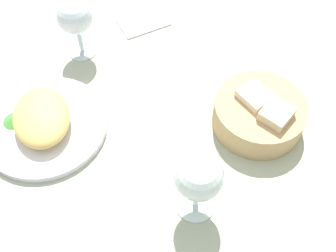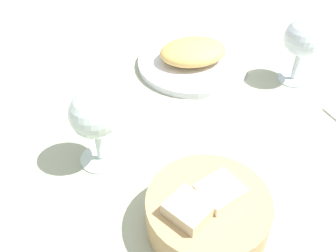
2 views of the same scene
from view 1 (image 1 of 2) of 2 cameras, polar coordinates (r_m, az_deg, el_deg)
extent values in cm
cube|color=#AAAF95|center=(77.83, -7.80, 0.65)|extent=(140.00, 140.00, 2.00)
cylinder|color=white|center=(77.90, -17.15, 0.04)|extent=(23.19, 23.19, 1.40)
ellipsoid|color=#E4B560|center=(75.74, -17.66, 1.26)|extent=(17.41, 16.31, 4.20)
cone|color=#438E39|center=(79.18, -21.27, 0.90)|extent=(4.18, 4.18, 1.05)
cylinder|color=tan|center=(75.29, 12.85, 1.66)|extent=(16.77, 16.77, 5.59)
cube|color=beige|center=(72.60, 15.02, 0.88)|extent=(4.76, 5.28, 5.25)
cube|color=beige|center=(74.76, 12.10, 3.26)|extent=(6.40, 5.97, 5.49)
cylinder|color=silver|center=(67.24, 3.92, -11.00)|extent=(6.71, 6.71, 0.60)
cylinder|color=silver|center=(64.55, 4.07, -9.92)|extent=(1.00, 1.00, 5.33)
sphere|color=silver|center=(58.81, 4.44, -7.24)|extent=(7.53, 7.53, 7.53)
cylinder|color=silver|center=(89.96, -12.13, 10.52)|extent=(6.00, 6.00, 0.60)
cylinder|color=silver|center=(87.96, -12.47, 11.91)|extent=(1.00, 1.00, 5.37)
sphere|color=silver|center=(83.92, -13.26, 15.04)|extent=(7.21, 7.21, 7.21)
cube|color=white|center=(95.02, -3.53, 14.68)|extent=(10.65, 12.83, 0.80)
camera|label=2|loc=(0.64, 55.12, 22.38)|focal=42.63mm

